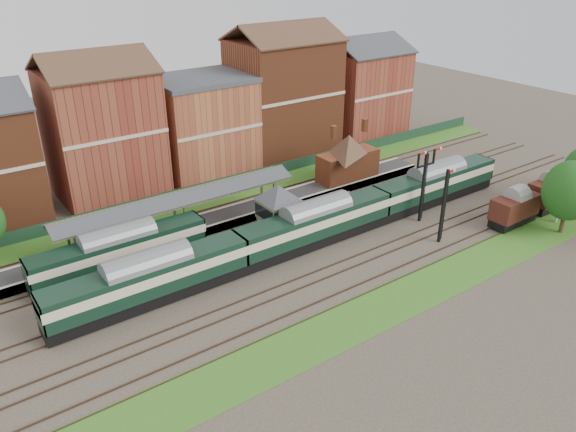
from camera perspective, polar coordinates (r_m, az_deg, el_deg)
ground at (r=58.06m, az=3.34°, el=-2.68°), size 160.00×160.00×0.00m
grass_back at (r=69.88m, az=-4.87°, el=2.51°), size 90.00×4.50×0.06m
grass_front at (r=50.69m, az=11.91°, el=-7.93°), size 90.00×5.00×0.06m
fence at (r=71.19m, az=-5.73°, el=3.57°), size 90.00×0.12×1.50m
platform at (r=62.50m, az=-5.84°, el=-0.04°), size 55.00×3.40×1.00m
signal_box at (r=57.30m, az=-0.95°, el=0.55°), size 5.40×5.40×6.00m
brick_hut at (r=62.60m, az=5.09°, el=0.75°), size 3.20×2.64×2.94m
station_building at (r=70.32m, az=6.13°, el=6.06°), size 8.10×8.10×5.90m
canopy at (r=58.37m, az=-11.11°, el=2.04°), size 26.00×3.89×4.08m
semaphore_bracket at (r=62.16m, az=13.63°, el=3.36°), size 3.60×0.25×8.18m
semaphore_siding at (r=58.32m, az=15.52°, el=1.06°), size 1.23×0.25×8.00m
yard_lamp at (r=67.20m, az=26.15°, el=2.47°), size 2.60×0.22×7.00m
town_backdrop at (r=74.88m, az=-8.81°, el=9.62°), size 69.00×10.00×16.00m
dmu_train at (r=56.55m, az=2.87°, el=-0.73°), size 53.63×2.82×4.12m
platform_railcar at (r=54.28m, az=-16.71°, el=-3.33°), size 16.57×2.61×3.82m
goods_van_a at (r=65.43m, az=22.02°, el=0.76°), size 5.75×2.49×3.49m
goods_van_b at (r=71.07m, az=25.18°, el=2.21°), size 6.01×2.60×3.65m
tree_far at (r=64.61m, az=26.75°, el=2.31°), size 5.53×5.53×8.07m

